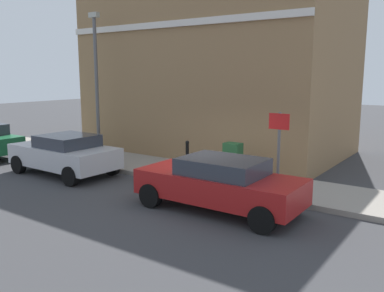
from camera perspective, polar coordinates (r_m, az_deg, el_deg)
ground at (r=11.92m, az=1.00°, el=-7.05°), size 80.00×80.00×0.00m
sidewalk at (r=17.17m, az=-12.02°, el=-1.70°), size 2.50×30.00×0.15m
corner_building at (r=18.78m, az=3.75°, el=13.84°), size 6.79×10.81×9.51m
car_red at (r=10.60m, az=3.84°, el=-5.10°), size 1.87×4.33×1.39m
car_silver at (r=15.01m, az=-17.20°, el=-1.01°), size 2.02×4.02×1.41m
utility_cabinet at (r=13.36m, az=5.65°, el=-2.20°), size 0.46×0.61×1.15m
bollard_near_cabinet at (r=14.43m, az=-0.66°, el=-1.14°), size 0.14×0.14×1.04m
street_sign at (r=11.62m, az=11.92°, el=0.71°), size 0.08×0.60×2.30m
lamppost at (r=17.32m, az=-13.09°, el=9.12°), size 0.20×0.44×5.72m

